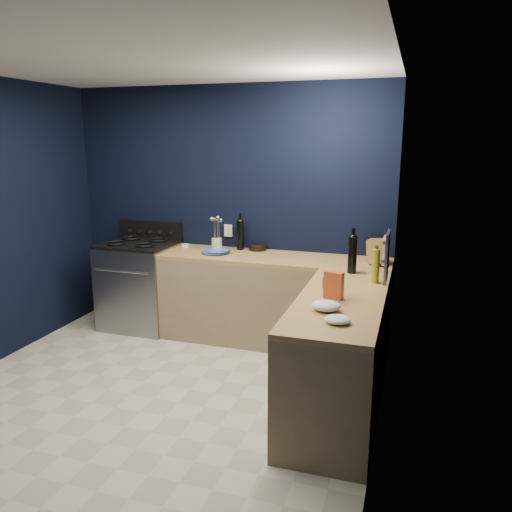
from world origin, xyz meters
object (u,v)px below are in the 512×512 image
at_px(plate_stack, 216,252).
at_px(utensil_crock, 217,245).
at_px(crouton_bag, 334,285).
at_px(gas_range, 140,286).
at_px(knife_block, 376,252).

height_order(plate_stack, utensil_crock, utensil_crock).
bearing_deg(crouton_bag, gas_range, 167.21).
relative_size(plate_stack, utensil_crock, 2.07).
xyz_separation_m(gas_range, plate_stack, (0.92, -0.02, 0.46)).
distance_m(gas_range, knife_block, 2.58).
bearing_deg(utensil_crock, crouton_bag, -41.08).
bearing_deg(crouton_bag, plate_stack, 154.68).
xyz_separation_m(knife_block, crouton_bag, (-0.20, -1.17, -0.02)).
height_order(gas_range, knife_block, knife_block).
height_order(knife_block, crouton_bag, knife_block).
relative_size(plate_stack, knife_block, 1.19).
height_order(utensil_crock, crouton_bag, crouton_bag).
bearing_deg(plate_stack, knife_block, 1.30).
bearing_deg(knife_block, plate_stack, 163.47).
bearing_deg(plate_stack, utensil_crock, 105.15).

